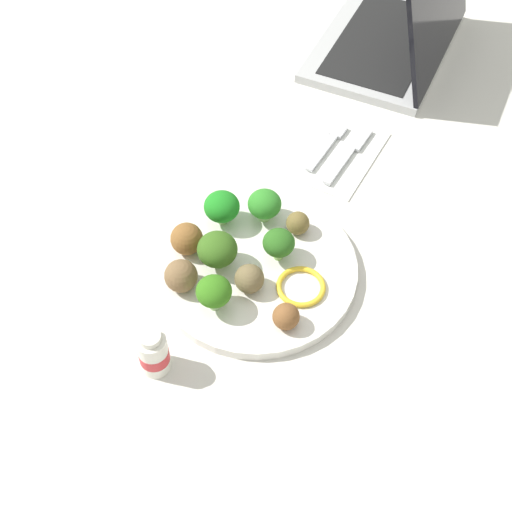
% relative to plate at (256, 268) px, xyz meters
% --- Properties ---
extents(ground_plane, '(4.00, 4.00, 0.00)m').
position_rel_plate_xyz_m(ground_plane, '(0.00, 0.00, -0.01)').
color(ground_plane, silver).
extents(plate, '(0.28, 0.28, 0.02)m').
position_rel_plate_xyz_m(plate, '(0.00, 0.00, 0.00)').
color(plate, white).
rests_on(plate, ground_plane).
extents(broccoli_floret_back_left, '(0.05, 0.05, 0.05)m').
position_rel_plate_xyz_m(broccoli_floret_back_left, '(0.04, 0.08, 0.04)').
color(broccoli_floret_back_left, '#96BE77').
rests_on(broccoli_floret_back_left, plate).
extents(broccoli_floret_mid_left, '(0.05, 0.05, 0.06)m').
position_rel_plate_xyz_m(broccoli_floret_mid_left, '(-0.03, 0.04, 0.04)').
color(broccoli_floret_mid_left, '#96BE83').
rests_on(broccoli_floret_mid_left, plate).
extents(broccoli_floret_far_rim, '(0.04, 0.04, 0.05)m').
position_rel_plate_xyz_m(broccoli_floret_far_rim, '(0.03, -0.02, 0.04)').
color(broccoli_floret_far_rim, '#94C96E').
rests_on(broccoli_floret_far_rim, plate).
extents(broccoli_floret_back_right, '(0.05, 0.05, 0.05)m').
position_rel_plate_xyz_m(broccoli_floret_back_right, '(-0.09, 0.01, 0.04)').
color(broccoli_floret_back_right, '#95B87E').
rests_on(broccoli_floret_back_right, plate).
extents(broccoli_floret_front_left, '(0.05, 0.05, 0.05)m').
position_rel_plate_xyz_m(broccoli_floret_front_left, '(0.08, 0.04, 0.04)').
color(broccoli_floret_front_left, '#96C47B').
rests_on(broccoli_floret_front_left, plate).
extents(meatball_near_rim, '(0.05, 0.05, 0.05)m').
position_rel_plate_xyz_m(meatball_near_rim, '(-0.03, 0.09, 0.03)').
color(meatball_near_rim, brown).
rests_on(meatball_near_rim, plate).
extents(meatball_front_right, '(0.03, 0.03, 0.03)m').
position_rel_plate_xyz_m(meatball_front_right, '(0.08, -0.02, 0.02)').
color(meatball_front_right, brown).
rests_on(meatball_front_right, plate).
extents(meatball_front_left, '(0.04, 0.04, 0.04)m').
position_rel_plate_xyz_m(meatball_front_left, '(-0.06, -0.08, 0.03)').
color(meatball_front_left, brown).
rests_on(meatball_front_left, plate).
extents(meatball_mid_right, '(0.04, 0.04, 0.04)m').
position_rel_plate_xyz_m(meatball_mid_right, '(-0.04, -0.01, 0.03)').
color(meatball_mid_right, brown).
rests_on(meatball_mid_right, plate).
extents(meatball_center, '(0.04, 0.04, 0.04)m').
position_rel_plate_xyz_m(meatball_center, '(-0.08, 0.06, 0.03)').
color(meatball_center, brown).
rests_on(meatball_center, plate).
extents(pepper_ring_mid_left, '(0.07, 0.07, 0.01)m').
position_rel_plate_xyz_m(pepper_ring_mid_left, '(-0.00, -0.07, 0.01)').
color(pepper_ring_mid_left, yellow).
rests_on(pepper_ring_mid_left, plate).
extents(napkin, '(0.18, 0.13, 0.01)m').
position_rel_plate_xyz_m(napkin, '(0.27, 0.02, -0.01)').
color(napkin, white).
rests_on(napkin, ground_plane).
extents(fork, '(0.12, 0.02, 0.01)m').
position_rel_plate_xyz_m(fork, '(0.27, 0.04, -0.00)').
color(fork, silver).
rests_on(fork, napkin).
extents(knife, '(0.15, 0.02, 0.01)m').
position_rel_plate_xyz_m(knife, '(0.27, 0.00, -0.00)').
color(knife, silver).
rests_on(knife, napkin).
extents(yogurt_bottle, '(0.04, 0.04, 0.07)m').
position_rel_plate_xyz_m(yogurt_bottle, '(-0.19, 0.02, 0.03)').
color(yogurt_bottle, white).
rests_on(yogurt_bottle, ground_plane).
extents(laptop, '(0.35, 0.27, 0.21)m').
position_rel_plate_xyz_m(laptop, '(0.56, 0.06, 0.03)').
color(laptop, '#B9B9B9').
rests_on(laptop, ground_plane).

